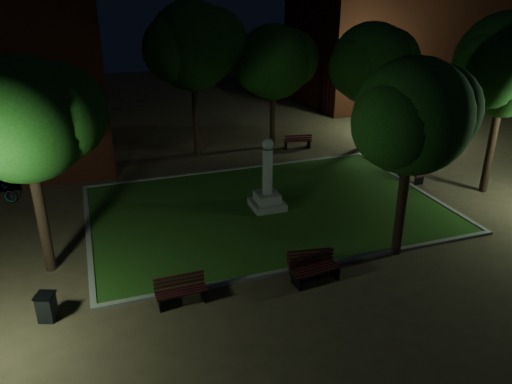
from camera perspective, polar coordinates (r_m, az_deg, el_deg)
The scene contains 19 objects.
ground at distance 20.51m, azimuth 3.22°, elevation -4.22°, with size 80.00×80.00×0.00m, color #4B3B27.
lawn at distance 22.16m, azimuth 1.28°, elevation -1.88°, with size 15.00×10.00×0.08m, color #274E16.
lawn_kerb at distance 22.15m, azimuth 1.28°, elevation -1.83°, with size 15.40×10.40×0.12m.
monument at distance 21.78m, azimuth 1.30°, elevation 0.31°, with size 1.40×1.40×3.20m.
building_far at distance 44.63m, azimuth 15.91°, elevation 17.99°, with size 16.00×10.00×12.00m, color #552012.
tree_west at distance 17.18m, azimuth -24.74°, elevation 7.49°, with size 4.92×4.01×7.41m.
tree_north_er at distance 29.44m, azimuth 2.21°, elevation 14.62°, with size 5.21×4.25×7.17m.
tree_ne at distance 30.24m, azimuth 13.25°, elevation 14.10°, with size 5.72×4.67×7.28m.
tree_east at distance 24.99m, azimuth 26.93°, elevation 12.82°, with size 5.60×4.57×8.26m.
tree_se at distance 17.65m, azimuth 17.73°, elevation 8.22°, with size 4.89×3.99×7.20m.
tree_nw at distance 27.36m, azimuth -23.81°, elevation 15.98°, with size 5.58×4.56×9.16m.
tree_far_north at distance 28.10m, azimuth -7.05°, elevation 16.25°, with size 5.83×4.76×8.49m.
lamppost_ne at distance 33.80m, azimuth 15.34°, elevation 11.34°, with size 1.18×0.28×4.16m.
bench_near_left at distance 17.45m, azimuth 6.21°, elevation -8.12°, with size 1.63×0.79×0.85m.
bench_near_right at distance 17.07m, azimuth 6.73°, elevation -8.76°, with size 1.76×0.78×0.94m.
bench_west_near at distance 16.12m, azimuth -8.58°, elevation -11.11°, with size 1.62×0.60×0.88m.
bench_right_side at distance 26.38m, azimuth 17.22°, elevation 2.07°, with size 0.57×1.50×0.81m.
bench_far_side at distance 30.19m, azimuth 4.77°, elevation 5.78°, with size 1.71×0.85×0.90m.
trash_bin at distance 16.44m, azimuth -22.81°, elevation -12.00°, with size 0.67×0.67×0.89m.
Camera 1 is at (-7.02, -16.80, 9.44)m, focal length 35.00 mm.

